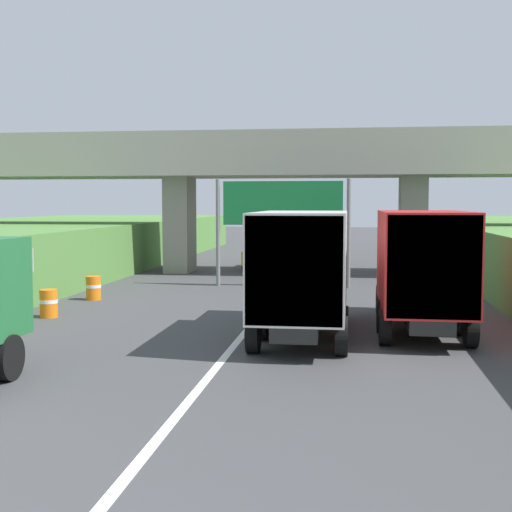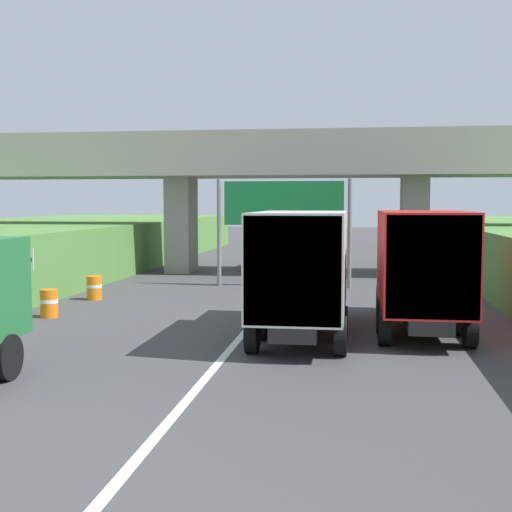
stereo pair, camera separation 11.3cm
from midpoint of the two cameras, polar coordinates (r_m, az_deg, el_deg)
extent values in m
cube|color=white|center=(29.87, 2.26, -2.65)|extent=(0.20, 90.85, 0.01)
cube|color=#9E998E|center=(36.02, 3.33, 7.39)|extent=(40.00, 4.80, 1.10)
cube|color=#9E998E|center=(33.89, 3.02, 9.44)|extent=(40.00, 0.36, 1.10)
cube|color=#9E998E|center=(38.30, 3.62, 8.86)|extent=(40.00, 0.36, 1.10)
cube|color=gray|center=(36.99, -6.06, 2.57)|extent=(1.30, 2.20, 5.00)
cube|color=gray|center=(35.99, 12.94, 2.43)|extent=(1.30, 2.20, 5.00)
cylinder|color=slate|center=(30.60, -2.95, 1.92)|extent=(0.18, 0.18, 4.70)
cylinder|color=slate|center=(30.03, 7.79, 1.84)|extent=(0.18, 0.18, 4.70)
cube|color=#167238|center=(30.15, 2.38, 4.36)|extent=(5.20, 0.12, 1.90)
cube|color=white|center=(30.14, 2.38, 4.36)|extent=(4.89, 0.01, 1.67)
cylinder|color=slate|center=(23.50, -18.27, -2.11)|extent=(0.08, 0.08, 2.20)
cube|color=white|center=(23.41, -18.33, -0.29)|extent=(0.60, 0.03, 0.76)
cube|color=black|center=(23.40, -18.34, -0.29)|extent=(0.50, 0.01, 0.12)
cube|color=black|center=(20.76, 13.33, -4.07)|extent=(1.10, 7.30, 0.36)
cube|color=red|center=(23.20, 12.80, -0.12)|extent=(2.10, 2.10, 2.10)
cube|color=#2D3842|center=(24.20, 12.62, 0.78)|extent=(1.89, 0.06, 0.90)
cube|color=red|center=(19.56, 13.68, -0.23)|extent=(2.30, 5.20, 2.60)
cube|color=maroon|center=(17.00, 14.52, -0.92)|extent=(2.21, 0.04, 2.50)
cylinder|color=black|center=(23.30, 10.36, -3.55)|extent=(0.30, 0.96, 0.96)
cylinder|color=black|center=(23.45, 15.11, -3.58)|extent=(0.30, 0.96, 0.96)
cylinder|color=black|center=(18.28, 10.67, -5.75)|extent=(0.30, 0.96, 0.96)
cylinder|color=black|center=(18.50, 17.34, -5.75)|extent=(0.30, 0.96, 0.96)
cylinder|color=black|center=(19.94, 10.45, -4.89)|extent=(0.30, 0.96, 0.96)
cylinder|color=black|center=(20.15, 16.57, -4.91)|extent=(0.30, 0.96, 0.96)
cube|color=black|center=(19.35, 4.09, -4.58)|extent=(1.10, 7.30, 0.36)
cube|color=silver|center=(21.78, 4.59, -0.31)|extent=(2.10, 2.10, 2.10)
cube|color=#2D3842|center=(22.77, 4.76, 0.65)|extent=(1.89, 0.06, 0.90)
cube|color=#B7B7B2|center=(18.13, 3.89, -0.47)|extent=(2.30, 5.20, 2.60)
cube|color=gray|center=(15.57, 3.19, -1.27)|extent=(2.21, 0.04, 2.50)
cylinder|color=black|center=(22.02, 2.04, -3.94)|extent=(0.30, 0.96, 0.96)
cylinder|color=black|center=(21.90, 7.11, -4.02)|extent=(0.30, 0.96, 0.96)
cylinder|color=black|center=(17.06, -0.11, -6.40)|extent=(0.30, 0.96, 0.96)
cylinder|color=black|center=(16.89, 7.14, -6.54)|extent=(0.30, 0.96, 0.96)
cylinder|color=black|center=(18.71, 0.63, -5.43)|extent=(0.30, 0.96, 0.96)
cylinder|color=black|center=(18.55, 7.23, -5.55)|extent=(0.30, 0.96, 0.96)
cylinder|color=black|center=(15.39, -19.62, -7.85)|extent=(0.30, 0.96, 0.96)
cube|color=gold|center=(38.57, 0.75, -0.01)|extent=(1.76, 4.10, 0.76)
cube|color=gold|center=(38.38, 0.73, 1.01)|extent=(1.56, 1.90, 0.64)
cube|color=#2D3842|center=(37.47, 0.54, 0.93)|extent=(1.44, 0.06, 0.54)
cylinder|color=black|center=(39.97, -0.18, -0.40)|extent=(0.22, 0.64, 0.64)
cylinder|color=black|center=(39.77, 2.16, -0.43)|extent=(0.22, 0.64, 0.64)
cylinder|color=black|center=(37.47, -0.74, -0.73)|extent=(0.22, 0.64, 0.64)
cylinder|color=black|center=(37.25, 1.75, -0.76)|extent=(0.22, 0.64, 0.64)
cylinder|color=orange|center=(23.27, -16.49, -3.75)|extent=(0.56, 0.56, 0.90)
cylinder|color=white|center=(23.26, -16.49, -3.57)|extent=(0.57, 0.57, 0.12)
cylinder|color=orange|center=(27.00, -13.02, -2.57)|extent=(0.56, 0.56, 0.90)
cylinder|color=white|center=(26.99, -13.02, -2.42)|extent=(0.57, 0.57, 0.12)
camera|label=1|loc=(0.06, -89.85, 0.01)|focal=48.74mm
camera|label=2|loc=(0.06, 90.15, -0.01)|focal=48.74mm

